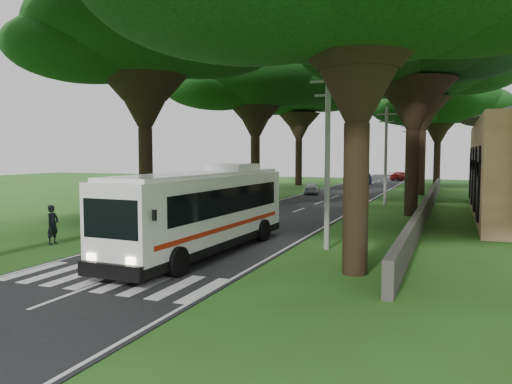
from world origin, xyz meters
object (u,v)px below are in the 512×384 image
Objects in this scene: distant_car_a at (312,188)px; distant_car_b at (365,179)px; distant_car_c at (401,176)px; pedestrian at (53,225)px; pole_near at (327,155)px; pole_mid at (386,154)px; pole_far at (407,154)px; coach_bus at (203,210)px.

distant_car_b reaches higher than distant_car_a.
pedestrian reaches higher than distant_car_c.
pole_near is 20.00m from pole_mid.
pole_mid is 26.71m from pedestrian.
pole_near is at bearing -97.00° from distant_car_b.
distant_car_b is (-6.30, 28.28, -3.46)m from pole_mid.
distant_car_a is (-8.50, -11.50, -3.53)m from pole_far.
pole_mid is at bearing 90.00° from pole_near.
pole_mid reaches higher than distant_car_b.
distant_car_a is at bearing -126.45° from pole_far.
pole_far is at bearing 90.00° from pole_mid.
pole_near is at bearing -90.00° from pole_mid.
pole_mid is 12.53m from distant_car_a.
coach_bus is 61.48m from distant_car_c.
distant_car_c is (-2.50, 18.66, -3.50)m from pole_far.
pole_far reaches higher than distant_car_a.
pole_near reaches higher than pedestrian.
distant_car_b is (-6.30, 48.28, -3.46)m from pole_near.
distant_car_a is at bearing -10.74° from pedestrian.
distant_car_b is at bearing -10.59° from pedestrian.
pole_mid and pole_far have the same top height.
coach_bus reaches higher than pedestrian.
distant_car_a is at bearing 106.60° from pole_near.
pedestrian is at bearing -105.76° from pole_far.
coach_bus reaches higher than distant_car_a.
distant_car_a is (-8.50, 8.50, -3.53)m from pole_mid.
distant_car_b is (-1.60, 51.04, -1.15)m from coach_bus.
pedestrian is at bearing -164.07° from pole_near.
pole_near is 0.67× the size of coach_bus.
coach_bus is (-4.70, -2.76, -2.31)m from pole_near.
distant_car_a is (-3.80, 31.26, -1.22)m from coach_bus.
pole_mid is 1.00× the size of pole_far.
pole_near is 48.81m from distant_car_b.
distant_car_a is at bearing -110.77° from distant_car_b.
pole_far is 19.15m from distant_car_c.
pole_far is (0.00, 40.00, 0.00)m from pole_near.
pedestrian is (-5.97, -51.78, 0.20)m from distant_car_b.
distant_car_a is at bearing 135.00° from pole_mid.
distant_car_c is at bearing 93.70° from pole_mid.
pole_far is 0.67× the size of coach_bus.
distant_car_c is (-2.50, 38.66, -3.50)m from pole_mid.
pole_far is (0.00, 20.00, 0.00)m from pole_mid.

